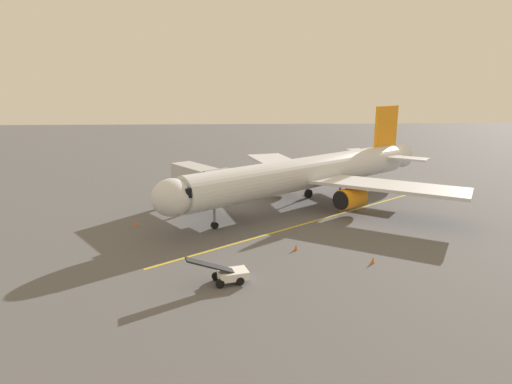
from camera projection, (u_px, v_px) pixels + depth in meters
The scene contains 12 objects.
ground_plane at pixel (317, 203), 53.82m from camera, with size 220.00×220.00×0.00m, color #565659.
apron_lead_in_line at pixel (315, 221), 46.87m from camera, with size 0.24×40.00×0.01m, color yellow.
airplane at pixel (309, 173), 51.88m from camera, with size 34.65×31.51×11.50m.
jet_bridge at pixel (206, 181), 49.01m from camera, with size 8.55×10.29×5.40m.
ground_crew_marshaller at pixel (189, 205), 49.62m from camera, with size 0.26×0.40×1.71m.
ground_crew_wing_walker at pixel (215, 197), 53.05m from camera, with size 0.43×0.30×1.71m.
belt_loader_near_nose at pixel (229, 274), 32.14m from camera, with size 4.73×2.38×2.32m.
baggage_cart_portside at pixel (275, 166), 74.22m from camera, with size 2.67×2.92×1.27m.
safety_cone_nose_left at pixel (373, 260), 35.72m from camera, with size 0.32×0.32×0.55m, color #F2590F.
safety_cone_nose_right at pixel (172, 201), 53.97m from camera, with size 0.32×0.32×0.55m, color #F2590F.
safety_cone_wing_port at pixel (296, 247), 38.56m from camera, with size 0.32×0.32×0.55m, color #F2590F.
safety_cone_wing_starboard at pixel (136, 224), 44.98m from camera, with size 0.32×0.32×0.55m, color #F2590F.
Camera 1 is at (9.95, 51.47, 14.42)m, focal length 30.34 mm.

